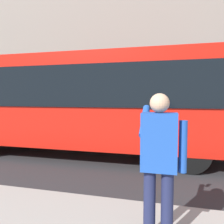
% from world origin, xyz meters
% --- Properties ---
extents(ground_plane, '(60.00, 60.00, 0.00)m').
position_xyz_m(ground_plane, '(0.00, 0.00, 0.00)').
color(ground_plane, '#2B2B2D').
extents(building_facade_far, '(28.00, 1.55, 12.00)m').
position_xyz_m(building_facade_far, '(-0.02, -6.80, 5.99)').
color(building_facade_far, gray).
rests_on(building_facade_far, ground_plane).
extents(red_bus, '(9.05, 2.54, 3.08)m').
position_xyz_m(red_bus, '(1.12, 0.37, 1.68)').
color(red_bus, red).
rests_on(red_bus, ground_plane).
extents(pedestrian_photographer, '(0.53, 0.52, 1.70)m').
position_xyz_m(pedestrian_photographer, '(-1.30, 4.39, 1.14)').
color(pedestrian_photographer, '#1E2347').
rests_on(pedestrian_photographer, sidewalk_curb).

